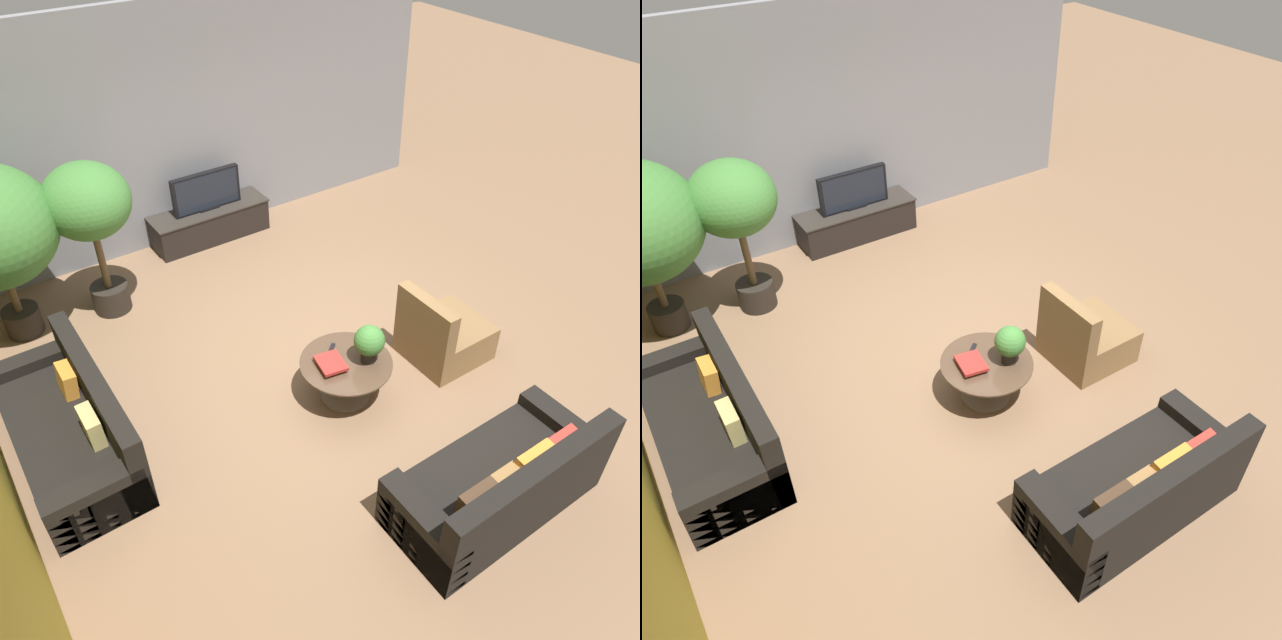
{
  "view_description": "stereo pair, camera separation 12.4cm",
  "coord_description": "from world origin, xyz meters",
  "views": [
    {
      "loc": [
        -2.9,
        -4.03,
        4.54
      ],
      "look_at": [
        -0.09,
        0.03,
        0.55
      ],
      "focal_mm": 35.0,
      "sensor_mm": 36.0,
      "label": 1
    },
    {
      "loc": [
        -2.8,
        -4.1,
        4.54
      ],
      "look_at": [
        -0.09,
        0.03,
        0.55
      ],
      "focal_mm": 35.0,
      "sensor_mm": 36.0,
      "label": 2
    }
  ],
  "objects": [
    {
      "name": "potted_plant_tabletop",
      "position": [
        0.01,
        -0.64,
        0.68
      ],
      "size": [
        0.3,
        0.3,
        0.4
      ],
      "color": "black",
      "rests_on": "coffee_table"
    },
    {
      "name": "ground_plane",
      "position": [
        0.0,
        0.0,
        0.0
      ],
      "size": [
        24.0,
        24.0,
        0.0
      ],
      "primitive_type": "plane",
      "color": "brown"
    },
    {
      "name": "potted_palm_corner",
      "position": [
        -1.58,
        2.17,
        1.31
      ],
      "size": [
        0.93,
        0.93,
        1.82
      ],
      "color": "black",
      "rests_on": "ground"
    },
    {
      "name": "back_wall_stone",
      "position": [
        0.0,
        3.26,
        1.5
      ],
      "size": [
        7.4,
        0.12,
        3.0
      ],
      "primitive_type": "cube",
      "color": "slate",
      "rests_on": "ground"
    },
    {
      "name": "coffee_table",
      "position": [
        -0.18,
        -0.54,
        0.31
      ],
      "size": [
        0.9,
        0.9,
        0.45
      ],
      "color": "#756656",
      "rests_on": "ground"
    },
    {
      "name": "couch_near_entry",
      "position": [
        0.08,
        -2.3,
        0.29
      ],
      "size": [
        1.82,
        0.84,
        0.84
      ],
      "rotation": [
        0.0,
        0.0,
        3.14
      ],
      "color": "black",
      "rests_on": "ground"
    },
    {
      "name": "book_stack",
      "position": [
        -0.34,
        -0.52,
        0.49
      ],
      "size": [
        0.29,
        0.33,
        0.07
      ],
      "color": "gold",
      "rests_on": "coffee_table"
    },
    {
      "name": "remote_black",
      "position": [
        -0.19,
        -0.32,
        0.46
      ],
      "size": [
        0.15,
        0.13,
        0.02
      ],
      "primitive_type": "cube",
      "rotation": [
        0.0,
        0.0,
        -0.88
      ],
      "color": "black",
      "rests_on": "coffee_table"
    },
    {
      "name": "armchair_wicker",
      "position": [
        1.02,
        -0.64,
        0.27
      ],
      "size": [
        0.8,
        0.76,
        0.86
      ],
      "rotation": [
        0.0,
        0.0,
        1.57
      ],
      "color": "brown",
      "rests_on": "ground"
    },
    {
      "name": "media_console",
      "position": [
        0.1,
        2.94,
        0.24
      ],
      "size": [
        1.61,
        0.5,
        0.45
      ],
      "color": "black",
      "rests_on": "ground"
    },
    {
      "name": "couch_by_wall",
      "position": [
        -2.62,
        0.28,
        0.28
      ],
      "size": [
        0.84,
        1.96,
        0.84
      ],
      "rotation": [
        0.0,
        0.0,
        -1.57
      ],
      "color": "black",
      "rests_on": "ground"
    },
    {
      "name": "television",
      "position": [
        0.1,
        2.94,
        0.71
      ],
      "size": [
        0.95,
        0.13,
        0.52
      ],
      "color": "black",
      "rests_on": "media_console"
    }
  ]
}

